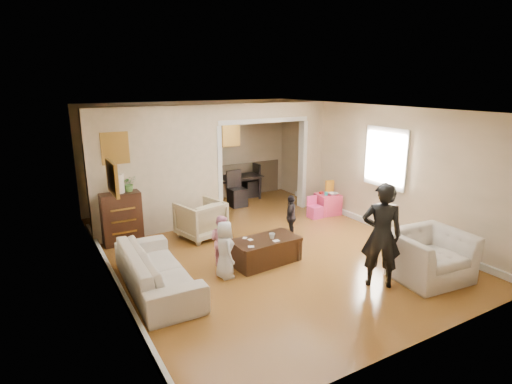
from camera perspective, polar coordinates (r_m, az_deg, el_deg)
floor at (r=7.90m, az=0.73°, el=-7.71°), size 7.00×7.00×0.00m
partition_left at (r=8.58m, az=-13.43°, el=2.84°), size 2.75×0.18×2.60m
partition_right at (r=10.31m, az=7.54°, el=5.14°), size 0.55×0.18×2.60m
partition_header at (r=9.41m, az=0.97°, el=11.23°), size 2.22×0.18×0.35m
window_pane at (r=8.84m, az=17.61°, el=4.55°), size 0.03×0.95×1.10m
framed_art_partition at (r=8.19m, az=-19.01°, el=5.78°), size 0.45×0.03×0.55m
framed_art_sofa_wall at (r=5.89m, az=-19.37°, el=1.86°), size 0.03×0.55×0.40m
framed_art_alcove at (r=10.91m, az=-3.51°, el=7.91°), size 0.45×0.03×0.55m
sofa at (r=6.49m, az=-13.62°, el=-10.37°), size 0.90×2.20×0.64m
armchair_back at (r=8.35m, az=-7.71°, el=-3.78°), size 0.98×1.00×0.76m
armchair_front at (r=7.16m, az=22.85°, el=-8.15°), size 1.26×1.13×0.76m
dresser at (r=8.38m, az=-18.21°, el=-3.43°), size 0.74×0.42×1.01m
table_lamp at (r=8.19m, az=-18.61°, el=1.14°), size 0.22×0.22×0.36m
potted_plant at (r=8.24m, az=-17.23°, el=1.14°), size 0.28×0.24×0.31m
coffee_table at (r=7.20m, az=1.32°, el=-8.14°), size 1.22×0.68×0.44m
coffee_cup at (r=7.11m, az=2.24°, el=-6.13°), size 0.11×0.11×0.10m
play_table at (r=9.93m, az=9.92°, el=-1.64°), size 0.56×0.56×0.48m
cereal_box at (r=9.97m, az=10.19°, el=0.75°), size 0.21×0.10×0.30m
cyan_cup at (r=9.75m, az=9.73°, el=-0.22°), size 0.08×0.08×0.08m
toy_block at (r=9.87m, az=9.01°, el=-0.10°), size 0.09×0.08×0.05m
play_bowl at (r=9.80m, az=10.66°, el=-0.27°), size 0.25×0.25×0.05m
dining_table at (r=10.92m, az=-4.18°, el=0.52°), size 1.82×1.02×0.64m
adult_person at (r=6.50m, az=17.03°, el=-5.77°), size 0.71×0.68×1.64m
child_kneel_a at (r=6.61m, az=-4.36°, el=-8.00°), size 0.34×0.49×0.94m
child_kneel_b at (r=7.06m, az=-4.85°, el=-6.72°), size 0.49×0.53×0.89m
child_toddler at (r=8.25m, az=4.88°, el=-3.44°), size 0.53×0.52×0.89m
craft_papers at (r=7.04m, az=0.54°, el=-6.73°), size 0.71×0.51×0.00m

